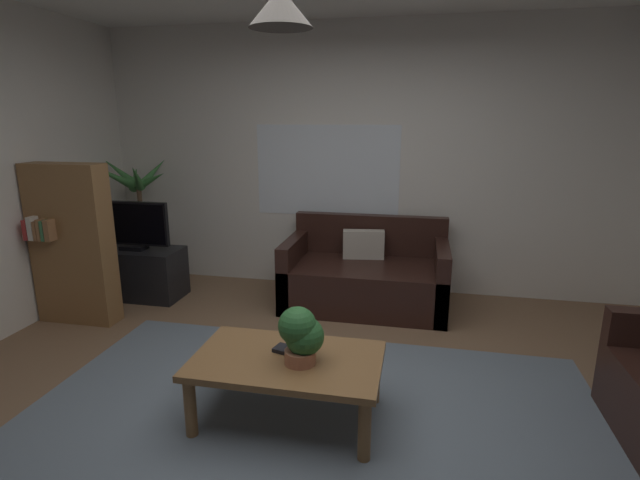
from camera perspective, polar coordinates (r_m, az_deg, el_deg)
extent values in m
cube|color=brown|center=(3.08, -1.22, -20.92)|extent=(5.43, 4.86, 0.02)
cube|color=slate|center=(2.92, -2.19, -22.91)|extent=(3.53, 2.67, 0.01)
cube|color=silver|center=(4.96, 5.19, 9.39)|extent=(5.55, 0.06, 2.68)
cube|color=white|center=(4.99, 0.82, 8.20)|extent=(1.49, 0.01, 0.93)
cube|color=black|center=(4.63, 5.37, -5.35)|extent=(1.52, 0.88, 0.42)
cube|color=black|center=(4.88, 5.99, 0.67)|extent=(1.52, 0.12, 0.40)
cube|color=black|center=(4.72, -3.09, -3.52)|extent=(0.12, 0.88, 0.64)
cube|color=black|center=(4.58, 14.16, -4.53)|extent=(0.12, 0.88, 0.64)
cube|color=#B7AD9E|center=(4.72, 5.19, -0.52)|extent=(0.41, 0.17, 0.28)
cube|color=olive|center=(2.92, -3.93, -14.10)|extent=(1.11, 0.67, 0.04)
cylinder|color=olive|center=(2.96, -15.15, -18.63)|extent=(0.07, 0.07, 0.36)
cylinder|color=olive|center=(2.71, 5.30, -21.55)|extent=(0.07, 0.07, 0.36)
cylinder|color=olive|center=(3.39, -10.89, -13.88)|extent=(0.07, 0.07, 0.36)
cylinder|color=olive|center=(3.17, 6.50, -15.79)|extent=(0.07, 0.07, 0.36)
cube|color=black|center=(2.97, -4.26, -12.81)|extent=(0.14, 0.13, 0.02)
cube|color=black|center=(2.97, -2.08, -12.84)|extent=(0.16, 0.13, 0.02)
cylinder|color=#B77051|center=(2.83, -2.37, -13.67)|extent=(0.18, 0.18, 0.08)
sphere|color=#2D6B33|center=(2.79, -1.85, -11.34)|extent=(0.23, 0.23, 0.23)
sphere|color=#2D6B33|center=(2.76, -2.70, -10.16)|extent=(0.22, 0.22, 0.22)
cube|color=black|center=(5.18, -20.83, -3.64)|extent=(0.90, 0.44, 0.50)
cube|color=black|center=(5.04, -21.47, 1.87)|extent=(0.76, 0.05, 0.43)
cube|color=black|center=(5.02, -21.63, 1.81)|extent=(0.72, 0.00, 0.39)
cube|color=black|center=(5.09, -21.21, -0.81)|extent=(0.24, 0.16, 0.04)
cylinder|color=#4C4C51|center=(5.65, -19.94, -3.17)|extent=(0.32, 0.32, 0.30)
cylinder|color=brown|center=(5.52, -20.41, 2.10)|extent=(0.05, 0.05, 0.76)
cone|color=#3D7F3D|center=(5.35, -19.42, 6.77)|extent=(0.37, 0.13, 0.24)
cone|color=#3D7F3D|center=(5.52, -19.28, 7.53)|extent=(0.26, 0.37, 0.37)
cone|color=#3D7F3D|center=(5.65, -21.11, 6.92)|extent=(0.31, 0.42, 0.30)
cone|color=#3D7F3D|center=(5.56, -22.60, 7.41)|extent=(0.47, 0.13, 0.36)
cone|color=#3D7F3D|center=(5.37, -23.25, 6.93)|extent=(0.34, 0.47, 0.39)
cone|color=#3D7F3D|center=(5.27, -20.95, 6.98)|extent=(0.25, 0.38, 0.35)
cube|color=olive|center=(4.67, -27.33, -0.48)|extent=(0.70, 0.22, 1.40)
cube|color=#B22D2D|center=(4.74, -31.08, 1.17)|extent=(0.04, 0.16, 0.17)
cube|color=beige|center=(4.70, -30.65, 1.30)|extent=(0.05, 0.16, 0.20)
cube|color=#99663F|center=(4.67, -30.22, 1.07)|extent=(0.03, 0.16, 0.16)
cube|color=#99663F|center=(4.65, -29.91, 1.17)|extent=(0.03, 0.16, 0.18)
cube|color=#387247|center=(4.63, -29.57, 1.09)|extent=(0.03, 0.16, 0.17)
cube|color=#99663F|center=(4.60, -29.16, 1.11)|extent=(0.05, 0.16, 0.18)
cone|color=#4C4742|center=(2.62, -4.73, 25.83)|extent=(0.32, 0.32, 0.19)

